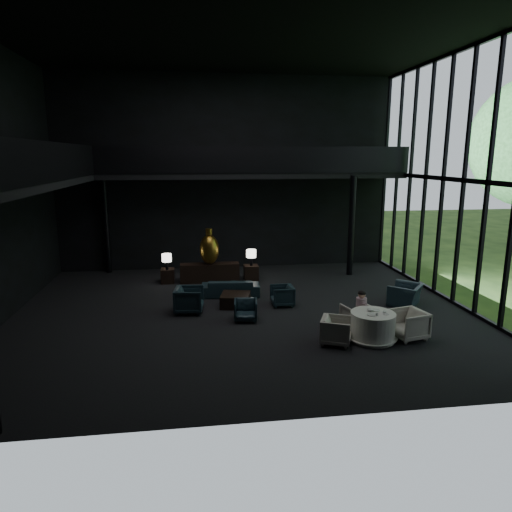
{
  "coord_description": "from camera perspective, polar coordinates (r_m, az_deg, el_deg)",
  "views": [
    {
      "loc": [
        -1.44,
        -13.37,
        4.74
      ],
      "look_at": [
        0.46,
        0.5,
        1.66
      ],
      "focal_mm": 32.0,
      "sensor_mm": 36.0,
      "label": 1
    }
  ],
  "objects": [
    {
      "name": "side_table_right",
      "position": [
        17.75,
        -0.63,
        -2.1
      ],
      "size": [
        0.54,
        0.54,
        0.59
      ],
      "primitive_type": "cube",
      "color": "black",
      "rests_on": "floor"
    },
    {
      "name": "lounge_armchair_south",
      "position": [
        13.49,
        -1.31,
        -6.83
      ],
      "size": [
        0.64,
        0.61,
        0.6
      ],
      "primitive_type": "imported",
      "rotation": [
        0.0,
        0.0,
        -0.11
      ],
      "color": "#162B33",
      "rests_on": "floor"
    },
    {
      "name": "saucer",
      "position": [
        12.31,
        15.92,
        -7.0
      ],
      "size": [
        0.16,
        0.16,
        0.01
      ],
      "primitive_type": "cylinder",
      "rotation": [
        0.0,
        0.0,
        -0.05
      ],
      "color": "white",
      "rests_on": "dining_table"
    },
    {
      "name": "cereal_bowl",
      "position": [
        12.43,
        14.08,
        -6.53
      ],
      "size": [
        0.17,
        0.17,
        0.08
      ],
      "primitive_type": "ellipsoid",
      "color": "white",
      "rests_on": "dining_table"
    },
    {
      "name": "wall_front",
      "position": [
        7.55,
        3.23,
        6.72
      ],
      "size": [
        14.0,
        0.04,
        8.0
      ],
      "primitive_type": "cube",
      "color": "black",
      "rests_on": "ground"
    },
    {
      "name": "mezzanine_left",
      "position": [
        14.15,
        -26.89,
        8.07
      ],
      "size": [
        2.0,
        12.0,
        0.25
      ],
      "primitive_type": "cube",
      "color": "black",
      "rests_on": "wall_left"
    },
    {
      "name": "plate_b",
      "position": [
        12.54,
        14.71,
        -6.55
      ],
      "size": [
        0.29,
        0.29,
        0.02
      ],
      "primitive_type": "cylinder",
      "rotation": [
        0.0,
        0.0,
        0.37
      ],
      "color": "white",
      "rests_on": "dining_table"
    },
    {
      "name": "floor",
      "position": [
        14.26,
        -1.59,
        -7.03
      ],
      "size": [
        14.0,
        12.0,
        0.02
      ],
      "primitive_type": "cube",
      "color": "black",
      "rests_on": "ground"
    },
    {
      "name": "cream_pot",
      "position": [
        12.14,
        14.87,
        -7.07
      ],
      "size": [
        0.08,
        0.08,
        0.07
      ],
      "primitive_type": "cylinder",
      "rotation": [
        0.0,
        0.0,
        -0.4
      ],
      "color": "#99999E",
      "rests_on": "dining_table"
    },
    {
      "name": "lounge_armchair_west",
      "position": [
        14.26,
        -8.36,
        -5.11
      ],
      "size": [
        0.99,
        1.04,
        0.97
      ],
      "primitive_type": "imported",
      "rotation": [
        0.0,
        0.0,
        1.45
      ],
      "color": "#1D333F",
      "rests_on": "floor"
    },
    {
      "name": "column_ne",
      "position": [
        18.66,
        11.84,
        3.68
      ],
      "size": [
        0.24,
        0.24,
        4.0
      ],
      "primitive_type": "cylinder",
      "color": "black",
      "rests_on": "floor"
    },
    {
      "name": "ceiling",
      "position": [
        13.84,
        -1.81,
        26.01
      ],
      "size": [
        14.0,
        12.0,
        0.02
      ],
      "primitive_type": "cube",
      "color": "black",
      "rests_on": "ground"
    },
    {
      "name": "side_table_left",
      "position": [
        17.71,
        -10.98,
        -2.44
      ],
      "size": [
        0.5,
        0.5,
        0.55
      ],
      "primitive_type": "cube",
      "color": "black",
      "rests_on": "floor"
    },
    {
      "name": "dining_chair_west",
      "position": [
        12.04,
        10.02,
        -9.04
      ],
      "size": [
        0.93,
        0.95,
        0.76
      ],
      "primitive_type": "imported",
      "rotation": [
        0.0,
        0.0,
        1.16
      ],
      "color": "beige",
      "rests_on": "floor"
    },
    {
      "name": "wall_back",
      "position": [
        19.44,
        -3.62,
        10.19
      ],
      "size": [
        14.0,
        0.04,
        8.0
      ],
      "primitive_type": "cube",
      "color": "black",
      "rests_on": "ground"
    },
    {
      "name": "plate_a",
      "position": [
        12.16,
        14.26,
        -7.12
      ],
      "size": [
        0.33,
        0.33,
        0.02
      ],
      "primitive_type": "cylinder",
      "rotation": [
        0.0,
        0.0,
        0.43
      ],
      "color": "white",
      "rests_on": "dining_table"
    },
    {
      "name": "curtain_wall",
      "position": [
        15.8,
        24.56,
        8.6
      ],
      "size": [
        0.2,
        12.0,
        8.0
      ],
      "primitive_type": null,
      "color": "black",
      "rests_on": "ground"
    },
    {
      "name": "dining_table",
      "position": [
        12.48,
        14.33,
        -8.72
      ],
      "size": [
        1.32,
        1.32,
        0.75
      ],
      "color": "white",
      "rests_on": "floor"
    },
    {
      "name": "bronze_urn",
      "position": [
        17.35,
        -5.86,
        0.88
      ],
      "size": [
        0.73,
        0.73,
        1.36
      ],
      "color": "#995C27",
      "rests_on": "console"
    },
    {
      "name": "railing_left",
      "position": [
        13.84,
        -23.16,
        10.83
      ],
      "size": [
        0.06,
        12.0,
        1.0
      ],
      "primitive_type": "cube",
      "color": "black",
      "rests_on": "mezzanine_left"
    },
    {
      "name": "window_armchair",
      "position": [
        15.56,
        18.18,
        -4.23
      ],
      "size": [
        1.2,
        1.23,
        0.91
      ],
      "primitive_type": "imported",
      "rotation": [
        0.0,
        0.0,
        -2.29
      ],
      "color": "black",
      "rests_on": "floor"
    },
    {
      "name": "sofa",
      "position": [
        15.8,
        -3.2,
        -3.67
      ],
      "size": [
        1.95,
        0.71,
        0.75
      ],
      "primitive_type": "imported",
      "rotation": [
        0.0,
        0.0,
        3.06
      ],
      "color": "black",
      "rests_on": "floor"
    },
    {
      "name": "table_lamp_right",
      "position": [
        17.52,
        -0.61,
        0.22
      ],
      "size": [
        0.38,
        0.38,
        0.63
      ],
      "color": "black",
      "rests_on": "side_table_right"
    },
    {
      "name": "dining_chair_east",
      "position": [
        12.81,
        18.51,
        -7.8
      ],
      "size": [
        1.01,
        1.05,
        0.92
      ],
      "primitive_type": "imported",
      "rotation": [
        0.0,
        0.0,
        -1.35
      ],
      "color": "#AEAB99",
      "rests_on": "floor"
    },
    {
      "name": "lounge_armchair_east",
      "position": [
        14.82,
        3.3,
        -4.93
      ],
      "size": [
        0.62,
        0.66,
        0.67
      ],
      "primitive_type": "imported",
      "rotation": [
        0.0,
        0.0,
        -1.56
      ],
      "color": "black",
      "rests_on": "floor"
    },
    {
      "name": "railing_back",
      "position": [
        17.54,
        0.18,
        11.93
      ],
      "size": [
        12.0,
        0.06,
        1.0
      ],
      "primitive_type": "cube",
      "color": "black",
      "rests_on": "mezzanine_back"
    },
    {
      "name": "mezzanine_back",
      "position": [
        18.55,
        -0.25,
        10.11
      ],
      "size": [
        12.0,
        2.0,
        0.25
      ],
      "primitive_type": "cube",
      "color": "black",
      "rests_on": "wall_back"
    },
    {
      "name": "coffee_table",
      "position": [
        14.77,
        -2.57,
        -5.52
      ],
      "size": [
        1.08,
        1.08,
        0.4
      ],
      "primitive_type": "cube",
      "rotation": [
        0.0,
        0.0,
        -0.21
      ],
      "color": "black",
      "rests_on": "floor"
    },
    {
      "name": "child",
      "position": [
        13.13,
        13.05,
        -5.57
      ],
      "size": [
        0.3,
        0.3,
        0.64
      ],
      "rotation": [
        0.0,
        0.0,
        3.14
      ],
      "color": "pink",
      "rests_on": "dining_chair_north"
    },
    {
      "name": "dining_chair_north",
      "position": [
        13.21,
        12.51,
        -7.29
      ],
      "size": [
        0.84,
        0.81,
        0.72
      ],
      "primitive_type": "imported",
      "rotation": [
        0.0,
        0.0,
        3.39
      ],
      "color": "beige",
      "rests_on": "floor"
    },
    {
      "name": "table_lamp_left",
      "position": [
        17.4,
        -11.1,
        -0.3
      ],
      "size": [
        0.36,
        0.36,
        0.61
      ],
      "color": "black",
      "rests_on": "side_table_left"
    },
    {
      "name": "column_nw",
      "position": [
        19.6,
        -18.24,
        3.73
      ],
      "size": [
        0.24,
        0.24,
        4.0
      ],
      "primitive_type": "cylinder",
      "color": "black",
      "rests_on": "floor"
    },
    {
      "name": "console",
      "position": [
        17.62,
        -5.8,
        -2.07
      ],
      "size": [
        2.25,
        0.51,
        0.72
      ],
      "primitive_type": "cube",
      "color": "black",
      "rests_on": "floor"
    },
    {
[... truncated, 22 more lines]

